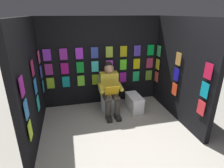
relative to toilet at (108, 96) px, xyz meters
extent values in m
plane|color=#9E998E|center=(0.06, 1.72, -0.33)|extent=(30.00, 30.00, 0.00)
cube|color=black|center=(0.06, -0.41, 0.74)|extent=(2.95, 0.10, 2.13)
cube|color=#91BE24|center=(1.30, -0.33, 0.32)|extent=(0.17, 0.01, 0.26)
cube|color=#0D9594|center=(0.95, -0.33, 0.32)|extent=(0.17, 0.01, 0.26)
cube|color=#6ED42A|center=(0.60, -0.33, 0.32)|extent=(0.17, 0.01, 0.26)
cube|color=#749D14|center=(0.24, -0.33, 0.32)|extent=(0.17, 0.01, 0.26)
cube|color=#1B34DD|center=(-0.11, -0.33, 0.32)|extent=(0.17, 0.01, 0.26)
cube|color=purple|center=(-0.47, -0.33, 0.32)|extent=(0.17, 0.01, 0.26)
cube|color=#1DB765|center=(-0.82, -0.33, 0.32)|extent=(0.17, 0.01, 0.26)
cube|color=#5B9429|center=(-1.18, -0.33, 0.32)|extent=(0.17, 0.01, 0.26)
cube|color=#912678|center=(1.30, -0.33, 0.65)|extent=(0.17, 0.01, 0.26)
cube|color=#AA107E|center=(0.95, -0.33, 0.65)|extent=(0.17, 0.01, 0.26)
cube|color=#0C992A|center=(0.60, -0.33, 0.65)|extent=(0.17, 0.01, 0.26)
cube|color=#40DFD7|center=(0.24, -0.33, 0.65)|extent=(0.17, 0.01, 0.26)
cube|color=#B940D1|center=(-0.11, -0.33, 0.65)|extent=(0.17, 0.01, 0.26)
cube|color=#55E520|center=(-0.47, -0.33, 0.65)|extent=(0.17, 0.01, 0.26)
cube|color=yellow|center=(-0.82, -0.33, 0.65)|extent=(0.17, 0.01, 0.26)
cube|color=#A92E56|center=(-1.18, -0.33, 0.65)|extent=(0.17, 0.01, 0.26)
cube|color=purple|center=(1.30, -0.33, 0.98)|extent=(0.17, 0.01, 0.26)
cube|color=purple|center=(0.95, -0.33, 0.98)|extent=(0.17, 0.01, 0.26)
cube|color=#AA2AE2|center=(0.60, -0.33, 0.98)|extent=(0.17, 0.01, 0.26)
cube|color=#3244AB|center=(0.24, -0.33, 0.98)|extent=(0.17, 0.01, 0.26)
cube|color=#9DBF34|center=(-0.11, -0.33, 0.98)|extent=(0.17, 0.01, 0.26)
cube|color=#AEA611|center=(-0.47, -0.33, 0.98)|extent=(0.17, 0.01, 0.26)
cube|color=#4C37AB|center=(-0.82, -0.33, 0.98)|extent=(0.17, 0.01, 0.26)
cube|color=#09A23A|center=(-1.18, -0.33, 0.98)|extent=(0.17, 0.01, 0.26)
cube|color=black|center=(-1.41, 0.68, 0.74)|extent=(0.10, 2.09, 2.13)
cube|color=#F15145|center=(-1.32, -0.17, 0.32)|extent=(0.01, 0.17, 0.26)
cube|color=red|center=(-1.32, 0.68, 0.32)|extent=(0.01, 0.17, 0.26)
cube|color=red|center=(-1.32, 1.54, 0.32)|extent=(0.01, 0.17, 0.26)
cube|color=yellow|center=(-1.32, -0.17, 0.65)|extent=(0.01, 0.17, 0.26)
cube|color=#17149A|center=(-1.32, 0.68, 0.65)|extent=(0.01, 0.17, 0.26)
cube|color=#0D8BA6|center=(-1.32, 1.54, 0.65)|extent=(0.01, 0.17, 0.26)
cube|color=#41C26A|center=(-1.32, -0.17, 0.98)|extent=(0.01, 0.17, 0.26)
cube|color=#B27F3A|center=(-1.32, 0.68, 0.98)|extent=(0.01, 0.17, 0.26)
cube|color=red|center=(-1.32, 1.54, 0.98)|extent=(0.01, 0.17, 0.26)
cube|color=black|center=(1.54, 0.68, 0.74)|extent=(0.10, 2.09, 2.13)
cube|color=#C0EC2F|center=(1.45, 1.54, 0.32)|extent=(0.01, 0.17, 0.26)
cube|color=#2ACBBE|center=(1.45, 0.68, 0.32)|extent=(0.01, 0.17, 0.26)
cube|color=teal|center=(1.45, -0.17, 0.32)|extent=(0.01, 0.17, 0.26)
cube|color=#3887D5|center=(1.45, 1.54, 0.65)|extent=(0.01, 0.17, 0.26)
cube|color=#2B88E2|center=(1.45, 0.68, 0.65)|extent=(0.01, 0.17, 0.26)
cube|color=#495CE3|center=(1.45, -0.17, 0.65)|extent=(0.01, 0.17, 0.26)
cube|color=#A02199|center=(1.45, 1.54, 0.98)|extent=(0.01, 0.17, 0.26)
cube|color=#AE235A|center=(1.45, 0.68, 0.98)|extent=(0.01, 0.17, 0.26)
cube|color=#DF4490|center=(1.45, -0.17, 0.98)|extent=(0.01, 0.17, 0.26)
cylinder|color=white|center=(0.00, 0.08, -0.13)|extent=(0.38, 0.38, 0.40)
cylinder|color=white|center=(0.00, 0.08, 0.09)|extent=(0.41, 0.41, 0.02)
cube|color=white|center=(0.00, -0.18, 0.25)|extent=(0.38, 0.18, 0.36)
cylinder|color=white|center=(0.00, -0.09, 0.25)|extent=(0.39, 0.07, 0.39)
cube|color=gold|center=(0.00, 0.11, 0.36)|extent=(0.40, 0.22, 0.52)
sphere|color=tan|center=(0.00, 0.14, 0.71)|extent=(0.21, 0.21, 0.21)
sphere|color=black|center=(0.00, 0.11, 0.78)|extent=(0.17, 0.17, 0.17)
cylinder|color=#38332D|center=(-0.10, 0.31, 0.11)|extent=(0.15, 0.40, 0.15)
cylinder|color=#38332D|center=(0.10, 0.31, 0.11)|extent=(0.15, 0.40, 0.15)
cylinder|color=#38332D|center=(-0.10, 0.49, -0.11)|extent=(0.12, 0.12, 0.42)
cylinder|color=#38332D|center=(0.10, 0.49, -0.11)|extent=(0.12, 0.12, 0.42)
cube|color=black|center=(-0.10, 0.55, -0.28)|extent=(0.11, 0.26, 0.09)
cube|color=black|center=(0.10, 0.55, -0.28)|extent=(0.11, 0.26, 0.09)
cylinder|color=gold|center=(-0.22, 0.29, 0.33)|extent=(0.08, 0.31, 0.13)
cylinder|color=gold|center=(0.22, 0.29, 0.33)|extent=(0.08, 0.31, 0.13)
cube|color=gold|center=(0.00, 0.45, 0.32)|extent=(0.30, 0.13, 0.23)
cube|color=silver|center=(-0.59, 0.23, -0.16)|extent=(0.29, 0.57, 0.34)
cube|color=white|center=(-0.59, 0.23, 0.02)|extent=(0.30, 0.60, 0.03)
camera|label=1|loc=(0.84, 3.91, 1.86)|focal=29.37mm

